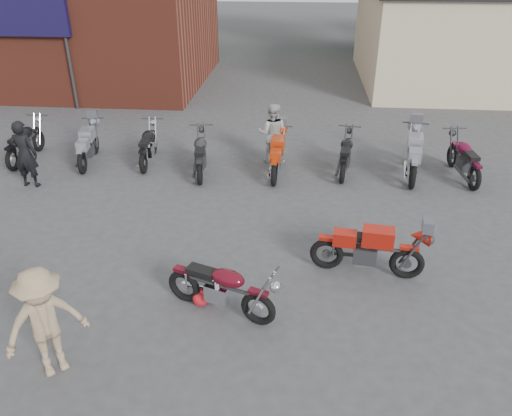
# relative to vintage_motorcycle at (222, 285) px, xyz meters

# --- Properties ---
(ground) EXTENTS (90.00, 90.00, 0.00)m
(ground) POSITION_rel_vintage_motorcycle_xyz_m (0.10, 0.31, -0.52)
(ground) COLOR #3A3A3D
(brick_building) EXTENTS (12.00, 8.00, 4.00)m
(brick_building) POSITION_rel_vintage_motorcycle_xyz_m (-8.90, 14.31, 1.48)
(brick_building) COLOR maroon
(brick_building) RESTS_ON ground
(stucco_building) EXTENTS (10.00, 8.00, 3.50)m
(stucco_building) POSITION_rel_vintage_motorcycle_xyz_m (8.60, 15.31, 1.23)
(stucco_building) COLOR tan
(stucco_building) RESTS_ON ground
(vintage_motorcycle) EXTENTS (1.89, 1.18, 1.04)m
(vintage_motorcycle) POSITION_rel_vintage_motorcycle_xyz_m (0.00, 0.00, 0.00)
(vintage_motorcycle) COLOR #520A16
(vintage_motorcycle) RESTS_ON ground
(sportbike) EXTENTS (1.94, 0.86, 1.09)m
(sportbike) POSITION_rel_vintage_motorcycle_xyz_m (2.36, 1.26, 0.02)
(sportbike) COLOR #A6180D
(sportbike) RESTS_ON ground
(helmet) EXTENTS (0.33, 0.33, 0.25)m
(helmet) POSITION_rel_vintage_motorcycle_xyz_m (-0.37, 0.16, -0.39)
(helmet) COLOR red
(helmet) RESTS_ON ground
(person_dark) EXTENTS (0.60, 0.41, 1.60)m
(person_dark) POSITION_rel_vintage_motorcycle_xyz_m (-5.21, 4.15, 0.28)
(person_dark) COLOR black
(person_dark) RESTS_ON ground
(person_light) EXTENTS (0.79, 0.63, 1.57)m
(person_light) POSITION_rel_vintage_motorcycle_xyz_m (0.40, 6.11, 0.26)
(person_light) COLOR #A9AAA5
(person_light) RESTS_ON ground
(person_tan) EXTENTS (1.19, 1.14, 1.63)m
(person_tan) POSITION_rel_vintage_motorcycle_xyz_m (-2.07, -1.37, 0.29)
(person_tan) COLOR #9A7F5F
(person_tan) RESTS_ON ground
(row_bike_0) EXTENTS (0.62, 1.87, 1.08)m
(row_bike_0) POSITION_rel_vintage_motorcycle_xyz_m (-6.05, 5.68, 0.02)
(row_bike_0) COLOR black
(row_bike_0) RESTS_ON ground
(row_bike_1) EXTENTS (0.86, 1.90, 1.06)m
(row_bike_1) POSITION_rel_vintage_motorcycle_xyz_m (-4.34, 5.63, 0.01)
(row_bike_1) COLOR gray
(row_bike_1) RESTS_ON ground
(row_bike_2) EXTENTS (0.74, 1.85, 1.05)m
(row_bike_2) POSITION_rel_vintage_motorcycle_xyz_m (-2.79, 5.79, 0.00)
(row_bike_2) COLOR black
(row_bike_2) RESTS_ON ground
(row_bike_3) EXTENTS (0.88, 1.94, 1.08)m
(row_bike_3) POSITION_rel_vintage_motorcycle_xyz_m (-1.32, 5.28, 0.02)
(row_bike_3) COLOR #262629
(row_bike_3) RESTS_ON ground
(row_bike_4) EXTENTS (0.70, 1.89, 1.08)m
(row_bike_4) POSITION_rel_vintage_motorcycle_xyz_m (0.58, 5.37, 0.02)
(row_bike_4) COLOR #BD360F
(row_bike_4) RESTS_ON ground
(row_bike_5) EXTENTS (0.86, 1.88, 1.05)m
(row_bike_5) POSITION_rel_vintage_motorcycle_xyz_m (2.26, 5.63, 0.00)
(row_bike_5) COLOR black
(row_bike_5) RESTS_ON ground
(row_bike_6) EXTENTS (1.01, 2.13, 1.19)m
(row_bike_6) POSITION_rel_vintage_motorcycle_xyz_m (3.88, 5.55, 0.07)
(row_bike_6) COLOR gray
(row_bike_6) RESTS_ON ground
(row_bike_7) EXTENTS (0.81, 1.93, 1.09)m
(row_bike_7) POSITION_rel_vintage_motorcycle_xyz_m (5.09, 5.55, 0.02)
(row_bike_7) COLOR #560A28
(row_bike_7) RESTS_ON ground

